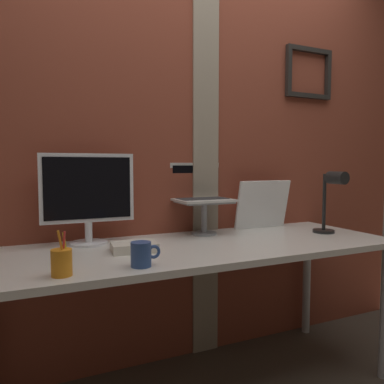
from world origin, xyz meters
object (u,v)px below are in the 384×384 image
object	(u,v)px
desk_lamp	(332,195)
pen_cup	(62,262)
monitor	(88,192)
laptop	(199,191)
coffee_mug	(142,254)
whiteboard_panel	(263,205)

from	to	relation	value
desk_lamp	pen_cup	world-z (taller)	desk_lamp
monitor	desk_lamp	size ratio (longest dim) A/B	1.26
laptop	desk_lamp	world-z (taller)	laptop
laptop	desk_lamp	xyz separation A→B (m)	(0.65, -0.35, -0.02)
coffee_mug	whiteboard_panel	bearing A→B (deg)	29.53
monitor	coffee_mug	bearing A→B (deg)	-76.32
pen_cup	laptop	bearing A→B (deg)	34.74
pen_cup	coffee_mug	distance (m)	0.29
monitor	pen_cup	world-z (taller)	monitor
coffee_mug	pen_cup	bearing A→B (deg)	179.97
pen_cup	coffee_mug	world-z (taller)	pen_cup
whiteboard_panel	pen_cup	bearing A→B (deg)	-156.66
laptop	desk_lamp	size ratio (longest dim) A/B	0.88
whiteboard_panel	desk_lamp	world-z (taller)	desk_lamp
monitor	laptop	size ratio (longest dim) A/B	1.43
monitor	pen_cup	size ratio (longest dim) A/B	2.71
monitor	laptop	xyz separation A→B (m)	(0.63, 0.06, -0.01)
coffee_mug	laptop	bearing A→B (deg)	47.40
laptop	desk_lamp	bearing A→B (deg)	-28.52
laptop	monitor	bearing A→B (deg)	-174.24
whiteboard_panel	desk_lamp	bearing A→B (deg)	-54.12
pen_cup	monitor	bearing A→B (deg)	70.91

